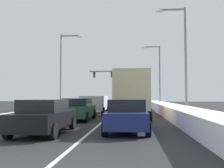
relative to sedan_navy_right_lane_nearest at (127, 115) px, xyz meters
The scene contains 14 objects.
ground_plane 8.36m from the sedan_navy_right_lane_nearest, 101.73° to the left, with size 120.00×120.00×0.00m, color #28282B.
lane_stripe_between_right_lane_and_center_lane 12.18m from the sedan_navy_right_lane_nearest, 98.00° to the left, with size 0.14×42.77×0.01m, color silver.
snow_bank_right_shoulder 12.57m from the sedan_navy_right_lane_nearest, 73.31° to the left, with size 1.96×42.77×0.90m, color white.
snow_bank_left_shoulder 13.93m from the sedan_navy_right_lane_nearest, 120.15° to the left, with size 1.93×42.77×0.57m, color white.
sedan_navy_right_lane_nearest is the anchor object (origin of this frame).
box_truck_right_lane_second 6.83m from the sedan_navy_right_lane_nearest, 88.44° to the left, with size 2.53×7.20×3.36m.
sedan_white_right_lane_third 14.62m from the sedan_navy_right_lane_nearest, 90.73° to the left, with size 2.00×4.50×1.51m.
sedan_black_center_lane_nearest 3.77m from the sedan_navy_right_lane_nearest, 164.70° to the right, with size 2.00×4.50×1.51m.
sedan_green_center_lane_second 6.31m from the sedan_navy_right_lane_nearest, 123.97° to the left, with size 2.00×4.50×1.51m.
suv_silver_center_lane_third 11.58m from the sedan_navy_right_lane_nearest, 106.20° to the left, with size 2.16×4.90×1.67m.
traffic_light_gantry 31.71m from the sedan_navy_right_lane_nearest, 90.93° to the left, with size 10.60×0.47×6.20m.
street_lamp_right_near 12.01m from the sedan_navy_right_lane_nearest, 66.06° to the left, with size 2.66×0.36×9.34m.
street_lamp_right_mid 26.34m from the sedan_navy_right_lane_nearest, 81.42° to the left, with size 2.66×0.36×9.11m.
street_lamp_left_mid 19.35m from the sedan_navy_right_lane_nearest, 114.63° to the left, with size 2.66×0.36×8.93m.
Camera 1 is at (1.98, -4.60, 1.66)m, focal length 40.70 mm.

